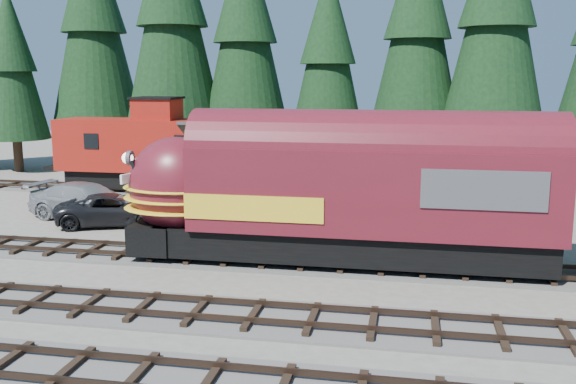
% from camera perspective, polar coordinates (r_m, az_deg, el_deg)
% --- Properties ---
extents(ground, '(120.00, 120.00, 0.00)m').
position_cam_1_polar(ground, '(21.62, -0.21, -9.40)').
color(ground, '#6B665B').
rests_on(ground, ground).
extents(track_siding, '(68.00, 3.20, 0.33)m').
position_cam_1_polar(track_siding, '(25.76, 24.24, -6.94)').
color(track_siding, '#4C4947').
rests_on(track_siding, ground).
extents(track_spur, '(32.00, 3.20, 0.33)m').
position_cam_1_polar(track_spur, '(41.09, -9.08, 0.00)').
color(track_spur, '#4C4947').
rests_on(track_spur, ground).
extents(depot, '(12.80, 7.00, 5.30)m').
position_cam_1_polar(depot, '(31.03, 3.53, 2.24)').
color(depot, gold).
rests_on(depot, ground).
extents(conifer_backdrop, '(81.00, 22.15, 17.58)m').
position_cam_1_polar(conifer_backdrop, '(44.61, 8.76, 14.19)').
color(conifer_backdrop, black).
rests_on(conifer_backdrop, ground).
extents(locomotive, '(16.89, 3.36, 4.59)m').
position_cam_1_polar(locomotive, '(24.62, 3.30, -0.55)').
color(locomotive, black).
rests_on(locomotive, ground).
extents(caboose, '(10.71, 3.11, 5.57)m').
position_cam_1_polar(caboose, '(41.72, -12.71, 3.76)').
color(caboose, black).
rests_on(caboose, ground).
extents(pickup_truck_a, '(6.15, 4.34, 1.56)m').
position_cam_1_polar(pickup_truck_a, '(32.86, -15.17, -1.51)').
color(pickup_truck_a, black).
rests_on(pickup_truck_a, ground).
extents(pickup_truck_b, '(6.75, 3.75, 1.85)m').
position_cam_1_polar(pickup_truck_b, '(34.56, -17.41, -0.81)').
color(pickup_truck_b, '#999CA0').
rests_on(pickup_truck_b, ground).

